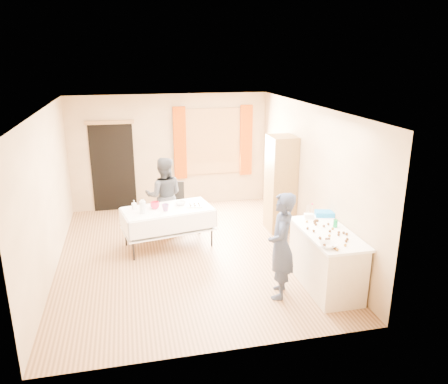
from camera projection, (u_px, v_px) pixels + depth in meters
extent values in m
cube|color=#9E7047|center=(189.00, 255.00, 7.85)|extent=(4.50, 5.50, 0.02)
cube|color=white|center=(185.00, 108.00, 7.06)|extent=(4.50, 5.50, 0.02)
cube|color=tan|center=(170.00, 152.00, 10.02)|extent=(4.50, 0.02, 2.60)
cube|color=tan|center=(221.00, 254.00, 4.88)|extent=(4.50, 0.02, 2.60)
cube|color=tan|center=(47.00, 194.00, 6.98)|extent=(0.02, 5.50, 2.60)
cube|color=tan|center=(310.00, 177.00, 7.92)|extent=(0.02, 5.50, 2.60)
cube|color=olive|center=(213.00, 141.00, 10.13)|extent=(1.32, 0.06, 1.52)
cube|color=white|center=(213.00, 142.00, 10.12)|extent=(1.20, 0.02, 1.40)
cube|color=#AC3900|center=(180.00, 143.00, 9.92)|extent=(0.28, 0.06, 1.65)
cube|color=#AC3900|center=(246.00, 140.00, 10.25)|extent=(0.28, 0.06, 1.65)
cube|color=black|center=(113.00, 168.00, 9.81)|extent=(0.95, 0.04, 2.00)
cube|color=olive|center=(109.00, 122.00, 9.48)|extent=(1.05, 0.06, 0.08)
cube|color=brown|center=(281.00, 184.00, 8.71)|extent=(0.50, 0.60, 1.93)
cube|color=beige|center=(326.00, 261.00, 6.64)|extent=(0.64, 1.41, 0.86)
cube|color=white|center=(328.00, 233.00, 6.50)|extent=(0.70, 1.47, 0.04)
cube|color=white|center=(168.00, 209.00, 7.97)|extent=(1.70, 1.07, 0.04)
cube|color=black|center=(176.00, 208.00, 8.95)|extent=(0.40, 0.40, 0.05)
cube|color=black|center=(175.00, 194.00, 9.04)|extent=(0.39, 0.06, 0.55)
imported|color=#202841|center=(281.00, 246.00, 6.29)|extent=(0.84, 0.78, 1.60)
imported|color=black|center=(164.00, 196.00, 8.59)|extent=(0.91, 0.79, 1.54)
cylinder|color=#0A7F36|center=(335.00, 223.00, 6.65)|extent=(0.08, 0.08, 0.12)
imported|color=white|center=(329.00, 245.00, 5.97)|extent=(0.28, 0.28, 0.06)
cube|color=white|center=(309.00, 216.00, 7.01)|extent=(0.17, 0.13, 0.08)
cube|color=blue|center=(325.00, 214.00, 7.12)|extent=(0.34, 0.27, 0.08)
cylinder|color=silver|center=(143.00, 207.00, 7.69)|extent=(0.11, 0.11, 0.22)
imported|color=red|center=(155.00, 205.00, 7.93)|extent=(0.25, 0.25, 0.13)
imported|color=red|center=(165.00, 208.00, 7.81)|extent=(0.17, 0.17, 0.12)
imported|color=white|center=(181.00, 203.00, 8.14)|extent=(0.23, 0.23, 0.06)
cube|color=white|center=(195.00, 206.00, 8.06)|extent=(0.30, 0.23, 0.02)
imported|color=white|center=(134.00, 205.00, 7.90)|extent=(0.13, 0.13, 0.17)
sphere|color=#3F2314|center=(307.00, 222.00, 6.84)|extent=(0.04, 0.04, 0.04)
sphere|color=black|center=(320.00, 238.00, 6.23)|extent=(0.04, 0.04, 0.04)
sphere|color=black|center=(336.00, 249.00, 5.89)|extent=(0.04, 0.04, 0.04)
sphere|color=black|center=(344.00, 233.00, 6.41)|extent=(0.04, 0.04, 0.04)
sphere|color=black|center=(316.00, 220.00, 6.88)|extent=(0.04, 0.04, 0.04)
sphere|color=black|center=(324.00, 226.00, 6.66)|extent=(0.04, 0.04, 0.04)
sphere|color=#3F2314|center=(329.00, 236.00, 6.31)|extent=(0.04, 0.04, 0.04)
sphere|color=black|center=(314.00, 231.00, 6.48)|extent=(0.04, 0.04, 0.04)
sphere|color=black|center=(347.00, 239.00, 6.19)|extent=(0.04, 0.04, 0.04)
sphere|color=black|center=(326.00, 239.00, 6.19)|extent=(0.04, 0.04, 0.04)
sphere|color=black|center=(328.00, 224.00, 6.74)|extent=(0.04, 0.04, 0.04)
sphere|color=black|center=(314.00, 221.00, 6.85)|extent=(0.04, 0.04, 0.04)
sphere|color=#3F2314|center=(345.00, 245.00, 6.00)|extent=(0.04, 0.04, 0.04)
sphere|color=black|center=(318.00, 221.00, 6.88)|extent=(0.04, 0.04, 0.04)
sphere|color=black|center=(347.00, 234.00, 6.37)|extent=(0.04, 0.04, 0.04)
sphere|color=black|center=(330.00, 231.00, 6.47)|extent=(0.04, 0.04, 0.04)
sphere|color=black|center=(320.00, 238.00, 6.22)|extent=(0.04, 0.04, 0.04)
sphere|color=black|center=(315.00, 223.00, 6.79)|extent=(0.04, 0.04, 0.04)
sphere|color=#3F2314|center=(333.00, 229.00, 6.56)|extent=(0.04, 0.04, 0.04)
sphere|color=black|center=(333.00, 247.00, 5.93)|extent=(0.04, 0.04, 0.04)
sphere|color=black|center=(308.00, 228.00, 6.58)|extent=(0.04, 0.04, 0.04)
sphere|color=black|center=(329.00, 239.00, 6.19)|extent=(0.04, 0.04, 0.04)
sphere|color=black|center=(346.00, 241.00, 6.13)|extent=(0.04, 0.04, 0.04)
sphere|color=black|center=(339.00, 235.00, 6.34)|extent=(0.04, 0.04, 0.04)
sphere|color=#3F2314|center=(337.00, 250.00, 5.86)|extent=(0.04, 0.04, 0.04)
sphere|color=black|center=(339.00, 232.00, 6.43)|extent=(0.04, 0.04, 0.04)
sphere|color=black|center=(324.00, 245.00, 6.00)|extent=(0.04, 0.04, 0.04)
sphere|color=black|center=(316.00, 225.00, 6.72)|extent=(0.04, 0.04, 0.04)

